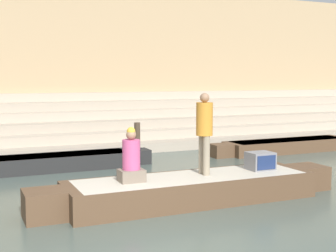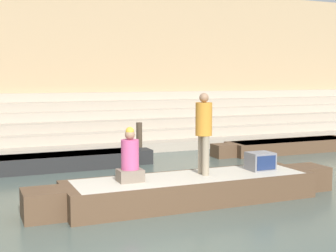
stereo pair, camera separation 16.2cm
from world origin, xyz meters
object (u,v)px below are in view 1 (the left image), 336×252
object	(u,v)px
person_standing	(204,128)
moored_boat_shore	(288,145)
tv_set	(260,161)
mooring_post	(137,141)
rowboat_main	(192,188)
person_rowing	(131,160)
moored_boat_distant	(59,162)

from	to	relation	value
person_standing	moored_boat_shore	world-z (taller)	person_standing
tv_set	mooring_post	world-z (taller)	mooring_post
rowboat_main	person_rowing	bearing A→B (deg)	-179.91
person_standing	moored_boat_distant	bearing A→B (deg)	117.35
tv_set	moored_boat_distant	size ratio (longest dim) A/B	0.10
person_standing	rowboat_main	bearing A→B (deg)	-162.89
tv_set	moored_boat_distant	distance (m)	5.61
person_standing	tv_set	size ratio (longest dim) A/B	3.09
person_standing	mooring_post	size ratio (longest dim) A/B	1.46
person_rowing	moored_boat_shore	world-z (taller)	person_rowing
rowboat_main	mooring_post	world-z (taller)	mooring_post
person_standing	mooring_post	world-z (taller)	person_standing
person_standing	mooring_post	distance (m)	5.01
rowboat_main	person_standing	world-z (taller)	person_standing
moored_boat_shore	mooring_post	bearing A→B (deg)	178.09
moored_boat_distant	mooring_post	size ratio (longest dim) A/B	4.56
person_rowing	tv_set	bearing A→B (deg)	0.69
person_rowing	moored_boat_distant	world-z (taller)	person_rowing
person_standing	moored_boat_distant	xyz separation A→B (m)	(-2.13, 4.33, -1.25)
person_standing	tv_set	bearing A→B (deg)	-1.31
moored_boat_distant	person_standing	bearing A→B (deg)	-67.78
person_standing	tv_set	world-z (taller)	person_standing
person_rowing	tv_set	distance (m)	2.92
rowboat_main	person_standing	bearing A→B (deg)	18.39
tv_set	moored_boat_shore	distance (m)	6.07
rowboat_main	mooring_post	distance (m)	5.06
person_standing	mooring_post	bearing A→B (deg)	87.23
rowboat_main	moored_boat_distant	xyz separation A→B (m)	(-1.81, 4.42, -0.06)
person_rowing	moored_boat_shore	bearing A→B (deg)	32.58
moored_boat_distant	rowboat_main	bearing A→B (deg)	-71.68
tv_set	person_standing	bearing A→B (deg)	176.86
person_rowing	mooring_post	xyz separation A→B (m)	(1.92, 4.95, -0.37)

